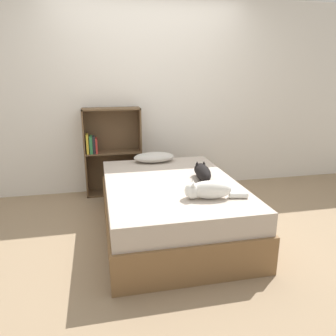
% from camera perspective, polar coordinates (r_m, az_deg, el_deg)
% --- Properties ---
extents(ground_plane, '(8.00, 8.00, 0.00)m').
position_cam_1_polar(ground_plane, '(3.44, 0.51, -10.80)').
color(ground_plane, '#997F60').
extents(wall_back, '(8.00, 0.06, 2.50)m').
position_cam_1_polar(wall_back, '(4.45, -3.55, 12.18)').
color(wall_back, white).
rests_on(wall_back, ground_plane).
extents(bed, '(1.31, 1.88, 0.53)m').
position_cam_1_polar(bed, '(3.33, 0.52, -6.78)').
color(bed, brown).
rests_on(bed, ground_plane).
extents(pillow, '(0.49, 0.28, 0.11)m').
position_cam_1_polar(pillow, '(3.94, -2.44, 1.89)').
color(pillow, beige).
rests_on(pillow, bed).
extents(cat_light, '(0.54, 0.21, 0.16)m').
position_cam_1_polar(cat_light, '(2.80, 6.85, -3.85)').
color(cat_light, white).
rests_on(cat_light, bed).
extents(cat_dark, '(0.18, 0.55, 0.15)m').
position_cam_1_polar(cat_dark, '(3.29, 6.07, -0.80)').
color(cat_dark, black).
rests_on(cat_dark, bed).
extents(bookshelf, '(0.73, 0.26, 1.14)m').
position_cam_1_polar(bookshelf, '(4.38, -9.90, 3.01)').
color(bookshelf, brown).
rests_on(bookshelf, ground_plane).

